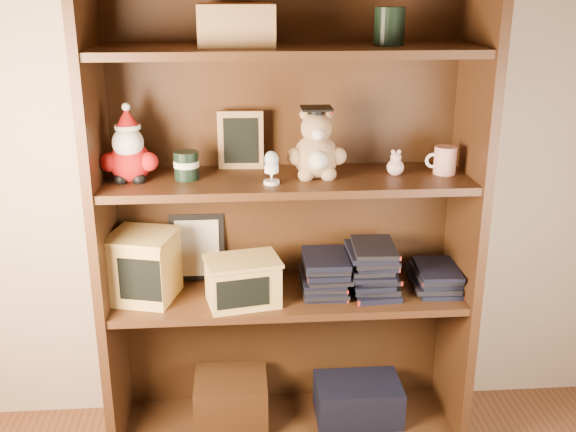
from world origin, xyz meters
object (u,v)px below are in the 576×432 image
teacher_mug (444,160)px  treats_box (144,266)px  bookcase (286,223)px  grad_teddy_bear (316,150)px

teacher_mug → treats_box: (-0.97, -0.00, -0.33)m
bookcase → grad_teddy_bear: bearing=-32.5°
bookcase → grad_teddy_bear: 0.28m
grad_teddy_bear → teacher_mug: grad_teddy_bear is taller
bookcase → teacher_mug: size_ratio=16.03×
bookcase → teacher_mug: 0.55m
bookcase → grad_teddy_bear: size_ratio=7.09×
treats_box → teacher_mug: bearing=0.1°
grad_teddy_bear → treats_box: grad_teddy_bear is taller
teacher_mug → bookcase: bearing=174.2°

